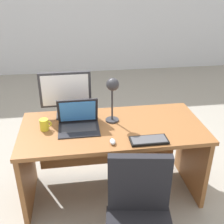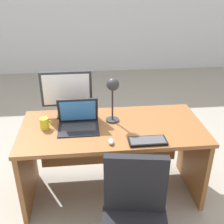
{
  "view_description": "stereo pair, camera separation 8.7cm",
  "coord_description": "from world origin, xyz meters",
  "px_view_note": "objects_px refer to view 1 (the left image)",
  "views": [
    {
      "loc": [
        -0.31,
        -2.08,
        1.93
      ],
      "look_at": [
        0.0,
        0.04,
        0.87
      ],
      "focal_mm": 44.14,
      "sensor_mm": 36.0,
      "label": 1
    },
    {
      "loc": [
        -0.22,
        -2.09,
        1.93
      ],
      "look_at": [
        0.0,
        0.04,
        0.87
      ],
      "focal_mm": 44.14,
      "sensor_mm": 36.0,
      "label": 2
    }
  ],
  "objects_px": {
    "laptop": "(78,119)",
    "desk_lamp": "(113,90)",
    "desk": "(112,145)",
    "mouse": "(113,142)",
    "coffee_mug": "(44,125)",
    "monitor": "(65,91)",
    "keyboard": "(149,140)"
  },
  "relations": [
    {
      "from": "monitor",
      "to": "coffee_mug",
      "type": "bearing_deg",
      "value": -128.95
    },
    {
      "from": "desk",
      "to": "mouse",
      "type": "distance_m",
      "value": 0.4
    },
    {
      "from": "laptop",
      "to": "mouse",
      "type": "distance_m",
      "value": 0.4
    },
    {
      "from": "laptop",
      "to": "keyboard",
      "type": "xyz_separation_m",
      "value": [
        0.54,
        -0.32,
        -0.07
      ]
    },
    {
      "from": "mouse",
      "to": "desk_lamp",
      "type": "bearing_deg",
      "value": 81.75
    },
    {
      "from": "desk",
      "to": "keyboard",
      "type": "xyz_separation_m",
      "value": [
        0.25,
        -0.33,
        0.23
      ]
    },
    {
      "from": "monitor",
      "to": "keyboard",
      "type": "distance_m",
      "value": 0.87
    },
    {
      "from": "keyboard",
      "to": "monitor",
      "type": "bearing_deg",
      "value": 139.71
    },
    {
      "from": "laptop",
      "to": "desk_lamp",
      "type": "height_order",
      "value": "desk_lamp"
    },
    {
      "from": "monitor",
      "to": "coffee_mug",
      "type": "relative_size",
      "value": 4.52
    },
    {
      "from": "monitor",
      "to": "mouse",
      "type": "relative_size",
      "value": 5.85
    },
    {
      "from": "keyboard",
      "to": "desk_lamp",
      "type": "distance_m",
      "value": 0.52
    },
    {
      "from": "coffee_mug",
      "to": "keyboard",
      "type": "bearing_deg",
      "value": -20.36
    },
    {
      "from": "monitor",
      "to": "mouse",
      "type": "height_order",
      "value": "monitor"
    },
    {
      "from": "keyboard",
      "to": "desk_lamp",
      "type": "bearing_deg",
      "value": 123.32
    },
    {
      "from": "monitor",
      "to": "desk_lamp",
      "type": "height_order",
      "value": "monitor"
    },
    {
      "from": "desk_lamp",
      "to": "laptop",
      "type": "bearing_deg",
      "value": -172.08
    },
    {
      "from": "desk_lamp",
      "to": "mouse",
      "type": "bearing_deg",
      "value": -98.25
    },
    {
      "from": "keyboard",
      "to": "mouse",
      "type": "bearing_deg",
      "value": 177.77
    },
    {
      "from": "mouse",
      "to": "monitor",
      "type": "bearing_deg",
      "value": 123.48
    },
    {
      "from": "desk",
      "to": "mouse",
      "type": "height_order",
      "value": "mouse"
    },
    {
      "from": "desk",
      "to": "monitor",
      "type": "distance_m",
      "value": 0.65
    },
    {
      "from": "monitor",
      "to": "keyboard",
      "type": "relative_size",
      "value": 1.53
    },
    {
      "from": "desk",
      "to": "monitor",
      "type": "relative_size",
      "value": 3.47
    },
    {
      "from": "laptop",
      "to": "mouse",
      "type": "relative_size",
      "value": 4.4
    },
    {
      "from": "laptop",
      "to": "coffee_mug",
      "type": "height_order",
      "value": "laptop"
    },
    {
      "from": "desk_lamp",
      "to": "coffee_mug",
      "type": "height_order",
      "value": "desk_lamp"
    },
    {
      "from": "desk",
      "to": "coffee_mug",
      "type": "bearing_deg",
      "value": -177.41
    },
    {
      "from": "laptop",
      "to": "coffee_mug",
      "type": "xyz_separation_m",
      "value": [
        -0.29,
        -0.01,
        -0.03
      ]
    },
    {
      "from": "laptop",
      "to": "desk_lamp",
      "type": "xyz_separation_m",
      "value": [
        0.3,
        0.04,
        0.23
      ]
    },
    {
      "from": "mouse",
      "to": "coffee_mug",
      "type": "xyz_separation_m",
      "value": [
        -0.54,
        0.3,
        0.03
      ]
    },
    {
      "from": "desk",
      "to": "keyboard",
      "type": "height_order",
      "value": "keyboard"
    }
  ]
}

